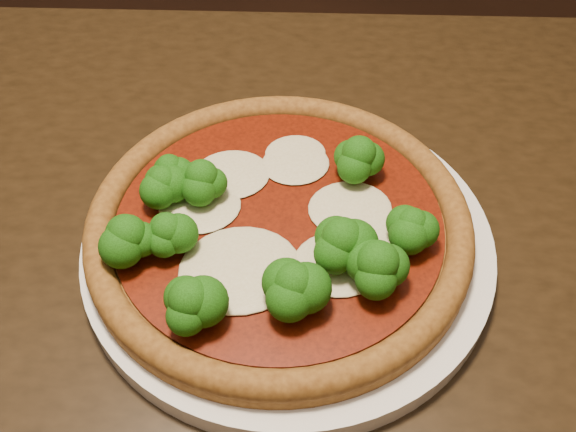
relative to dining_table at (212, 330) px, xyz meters
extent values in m
cube|color=black|center=(0.00, 0.00, 0.09)|extent=(1.28, 0.94, 0.04)
cylinder|color=white|center=(0.07, 0.00, 0.12)|extent=(0.32, 0.32, 0.02)
cylinder|color=brown|center=(0.06, 0.00, 0.13)|extent=(0.30, 0.30, 0.01)
torus|color=brown|center=(0.06, 0.00, 0.14)|extent=(0.30, 0.30, 0.02)
cylinder|color=#671504|center=(0.06, 0.00, 0.14)|extent=(0.25, 0.25, 0.00)
ellipsoid|color=beige|center=(0.03, 0.06, 0.14)|extent=(0.06, 0.06, 0.01)
ellipsoid|color=beige|center=(0.03, -0.04, 0.14)|extent=(0.09, 0.08, 0.01)
ellipsoid|color=beige|center=(0.01, 0.02, 0.14)|extent=(0.06, 0.06, 0.01)
ellipsoid|color=beige|center=(0.12, 0.00, 0.14)|extent=(0.07, 0.06, 0.01)
ellipsoid|color=beige|center=(0.10, -0.05, 0.14)|extent=(0.07, 0.06, 0.01)
ellipsoid|color=beige|center=(0.09, 0.06, 0.14)|extent=(0.06, 0.05, 0.00)
ellipsoid|color=beige|center=(0.09, 0.07, 0.14)|extent=(0.05, 0.05, 0.00)
ellipsoid|color=beige|center=(0.14, -0.02, 0.14)|extent=(0.05, 0.05, 0.00)
ellipsoid|color=#227412|center=(0.10, -0.05, 0.17)|extent=(0.05, 0.05, 0.04)
ellipsoid|color=#227412|center=(-0.02, -0.02, 0.16)|extent=(0.04, 0.04, 0.03)
ellipsoid|color=#227412|center=(-0.05, -0.02, 0.16)|extent=(0.05, 0.05, 0.04)
ellipsoid|color=#227412|center=(-0.01, 0.05, 0.16)|extent=(0.04, 0.04, 0.03)
ellipsoid|color=#227412|center=(0.12, -0.07, 0.17)|extent=(0.05, 0.05, 0.04)
ellipsoid|color=#227412|center=(0.06, -0.08, 0.16)|extent=(0.05, 0.05, 0.04)
ellipsoid|color=#227412|center=(0.13, 0.04, 0.16)|extent=(0.05, 0.05, 0.04)
ellipsoid|color=#227412|center=(0.01, 0.03, 0.16)|extent=(0.04, 0.04, 0.04)
ellipsoid|color=#227412|center=(0.16, -0.04, 0.16)|extent=(0.04, 0.04, 0.03)
ellipsoid|color=#227412|center=(-0.01, -0.08, 0.16)|extent=(0.05, 0.05, 0.04)
ellipsoid|color=#227412|center=(-0.02, 0.03, 0.16)|extent=(0.04, 0.04, 0.03)
camera|label=1|loc=(0.02, -0.32, 0.51)|focal=40.00mm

